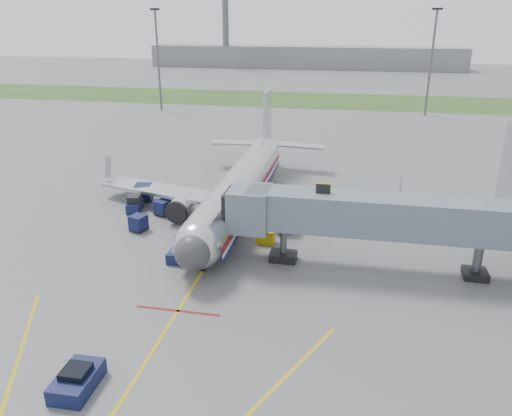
% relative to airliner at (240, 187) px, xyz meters
% --- Properties ---
extents(ground, '(400.00, 400.00, 0.00)m').
position_rel_airliner_xyz_m(ground, '(-0.00, -15.25, -2.65)').
color(ground, '#565659').
rests_on(ground, ground).
extents(grass_strip, '(300.00, 25.00, 0.01)m').
position_rel_airliner_xyz_m(grass_strip, '(-0.00, 74.75, -2.64)').
color(grass_strip, '#2D4C1E').
rests_on(grass_strip, ground).
extents(apron_markings, '(21.52, 50.00, 0.01)m').
position_rel_airliner_xyz_m(apron_markings, '(-0.00, -22.65, -2.64)').
color(apron_markings, gold).
rests_on(apron_markings, ground).
extents(airliner, '(32.10, 35.67, 10.25)m').
position_rel_airliner_xyz_m(airliner, '(0.00, 0.00, 0.00)').
color(airliner, silver).
rests_on(airliner, ground).
extents(jet_bridge, '(25.30, 4.00, 6.90)m').
position_rel_airliner_xyz_m(jet_bridge, '(12.86, -10.25, 1.82)').
color(jet_bridge, slate).
rests_on(jet_bridge, ground).
extents(light_mast_left, '(2.00, 0.44, 20.40)m').
position_rel_airliner_xyz_m(light_mast_left, '(-30.00, 54.75, 8.13)').
color(light_mast_left, '#595B60').
rests_on(light_mast_left, ground).
extents(light_mast_right, '(2.00, 0.44, 20.40)m').
position_rel_airliner_xyz_m(light_mast_right, '(25.00, 59.75, 8.13)').
color(light_mast_right, '#595B60').
rests_on(light_mast_right, ground).
extents(distant_terminal, '(120.00, 14.00, 8.00)m').
position_rel_airliner_xyz_m(distant_terminal, '(-10.00, 154.75, 1.35)').
color(distant_terminal, slate).
rests_on(distant_terminal, ground).
extents(control_tower, '(4.00, 4.00, 30.00)m').
position_rel_airliner_xyz_m(control_tower, '(-40.00, 149.75, 14.68)').
color(control_tower, '#595B60').
rests_on(control_tower, ground).
extents(pushback_tug, '(1.99, 3.19, 1.31)m').
position_rel_airliner_xyz_m(pushback_tug, '(-2.74, -27.57, -2.10)').
color(pushback_tug, '#0B1732').
rests_on(pushback_tug, ground).
extents(baggage_tug, '(1.68, 2.65, 1.73)m').
position_rel_airliner_xyz_m(baggage_tug, '(-10.70, -2.20, -1.88)').
color(baggage_tug, '#0B1732').
rests_on(baggage_tug, ground).
extents(baggage_cart_a, '(1.74, 1.74, 1.51)m').
position_rel_airliner_xyz_m(baggage_cart_a, '(-8.25, -6.87, -1.87)').
color(baggage_cart_a, '#0B1732').
rests_on(baggage_cart_a, ground).
extents(baggage_cart_b, '(2.04, 2.04, 1.89)m').
position_rel_airliner_xyz_m(baggage_cart_b, '(-11.01, 0.88, -1.68)').
color(baggage_cart_b, '#0B1732').
rests_on(baggage_cart_b, ground).
extents(baggage_cart_c, '(1.82, 1.82, 1.52)m').
position_rel_airliner_xyz_m(baggage_cart_c, '(-7.49, -2.59, -1.87)').
color(baggage_cart_c, '#0B1732').
rests_on(baggage_cart_c, ground).
extents(belt_loader, '(1.51, 4.29, 2.07)m').
position_rel_airliner_xyz_m(belt_loader, '(-2.50, -11.21, -2.13)').
color(belt_loader, '#0B1732').
rests_on(belt_loader, ground).
extents(ground_power_cart, '(1.60, 1.10, 1.25)m').
position_rel_airliner_xyz_m(ground_power_cart, '(4.00, -7.25, -2.03)').
color(ground_power_cart, '#C9A10B').
rests_on(ground_power_cart, ground).
extents(ramp_worker, '(0.75, 0.79, 1.82)m').
position_rel_airliner_xyz_m(ramp_worker, '(-3.00, -7.14, -1.74)').
color(ramp_worker, '#95D919').
rests_on(ramp_worker, ground).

